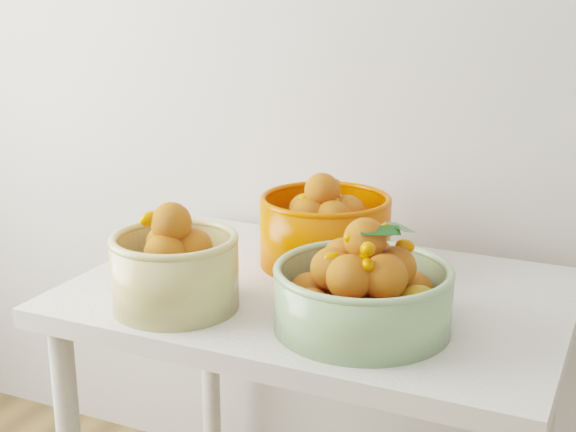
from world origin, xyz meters
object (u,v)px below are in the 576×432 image
table (319,331)px  bowl_orange (325,228)px  bowl_cream (175,268)px  bowl_green (364,292)px

table → bowl_orange: bearing=108.0°
table → bowl_cream: size_ratio=3.75×
bowl_green → table: bearing=134.5°
table → bowl_orange: size_ratio=2.80×
bowl_cream → table: bearing=43.8°
bowl_green → bowl_orange: (-0.19, 0.29, 0.01)m
bowl_orange → table: bearing=-72.0°
table → bowl_orange: bowl_orange is taller
table → bowl_green: 0.27m
bowl_cream → bowl_green: (0.36, 0.06, -0.01)m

